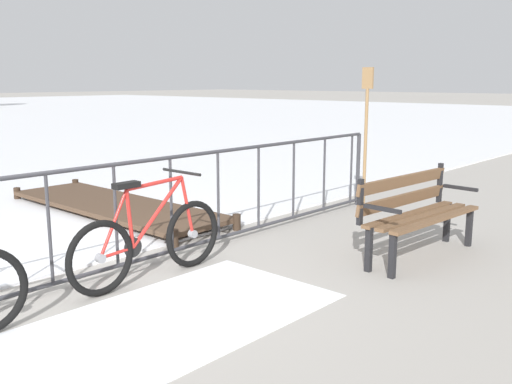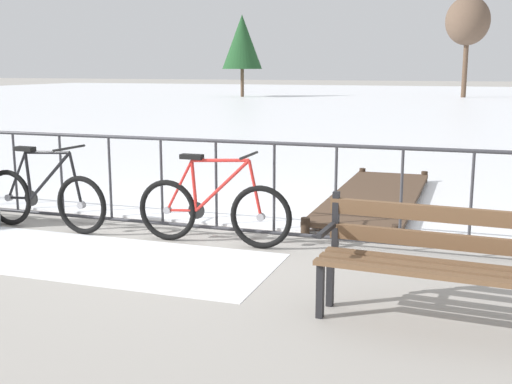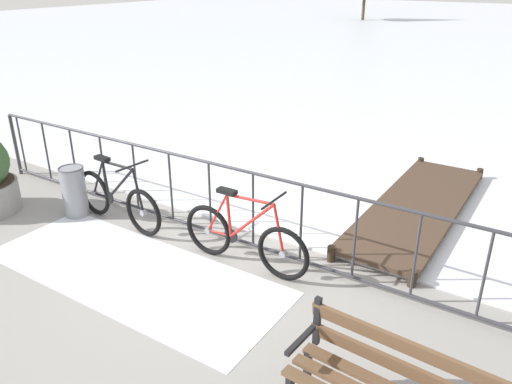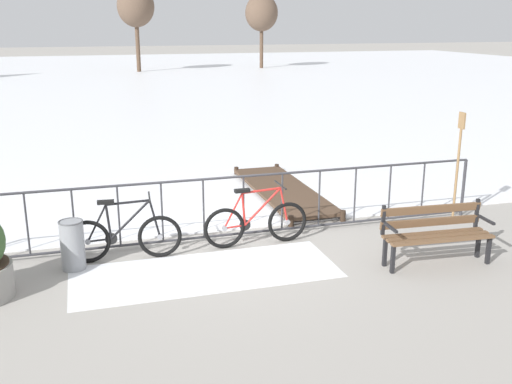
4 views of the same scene
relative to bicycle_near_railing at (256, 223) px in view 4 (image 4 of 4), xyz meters
name	(u,v)px [view 4 (image 4 of 4)]	position (x,y,z in m)	size (l,w,h in m)	color
ground_plane	(224,240)	(-0.44, 0.36, -0.37)	(160.00, 160.00, 0.00)	#9E9991
frozen_pond	(113,80)	(-0.44, 28.76, -0.35)	(80.00, 56.00, 0.03)	white
snow_patch	(205,272)	(-1.01, -0.84, -0.36)	(3.77, 1.45, 0.01)	white
railing_fence	(224,207)	(-0.44, 0.36, 0.19)	(9.06, 0.06, 1.07)	#38383D
bicycle_near_railing	(256,223)	(0.00, 0.00, 0.00)	(1.71, 0.52, 0.97)	black
bicycle_second	(124,237)	(-2.07, -0.04, 0.00)	(1.71, 0.52, 0.97)	black
park_bench	(435,230)	(2.31, -1.44, 0.14)	(1.63, 0.58, 0.89)	brown
trash_bin	(72,245)	(-2.80, -0.17, 0.00)	(0.35, 0.35, 0.73)	gray
oar_upright	(458,161)	(3.62, -0.02, 0.77)	(0.04, 0.16, 1.98)	#937047
wooden_dock	(283,190)	(1.32, 2.52, -0.25)	(1.10, 3.82, 0.20)	#4C3828
tree_west_mid	(262,13)	(10.97, 35.29, 3.64)	(2.43, 2.43, 5.38)	brown
tree_centre	(136,7)	(1.70, 34.48, 4.02)	(2.54, 2.54, 5.83)	brown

